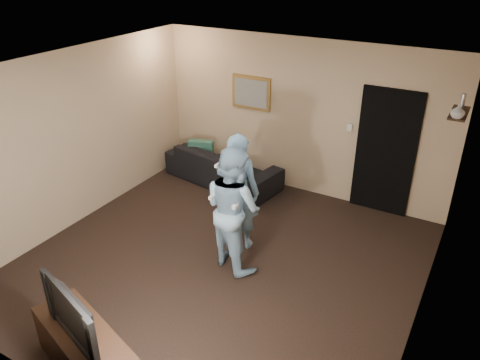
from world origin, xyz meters
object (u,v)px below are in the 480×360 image
Objects in this scene: tv_console at (89,355)px; wii_player_left at (238,191)px; television at (80,313)px; sofa at (223,166)px; wii_player_right at (233,208)px.

tv_console is 2.79m from wii_player_left.
television is at bearing 0.00° from tv_console.
wii_player_left reaches higher than tv_console.
television is 0.60× the size of wii_player_left.
sofa is 4.44m from television.
wii_player_left is 0.45m from wii_player_right.
television is at bearing 113.29° from sofa.
television is (1.08, -4.28, 0.49)m from sofa.
wii_player_left is (0.12, 2.72, 0.04)m from television.
sofa is at bearing 124.91° from wii_player_right.
sofa is at bearing 121.66° from television.
wii_player_left is at bearing 104.88° from television.
wii_player_right is at bearing -67.38° from wii_player_left.
wii_player_left is 1.00× the size of wii_player_right.
television is 0.60× the size of wii_player_right.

